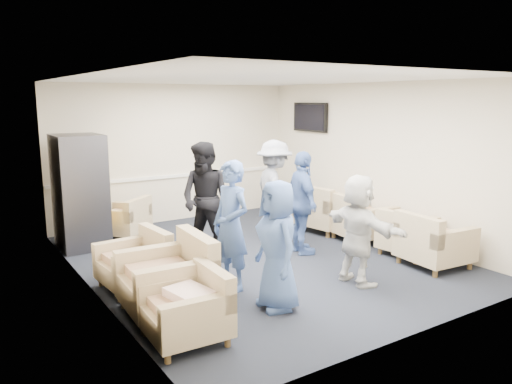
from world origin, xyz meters
TOP-DOWN VIEW (x-y plane):
  - floor at (0.00, 0.00)m, footprint 6.00×6.00m
  - ceiling at (0.00, 0.00)m, footprint 6.00×6.00m
  - back_wall at (0.00, 3.00)m, footprint 5.00×0.02m
  - front_wall at (0.00, -3.00)m, footprint 5.00×0.02m
  - left_wall at (-2.50, 0.00)m, footprint 0.02×6.00m
  - right_wall at (2.50, 0.00)m, footprint 0.02×6.00m
  - chair_rail at (0.00, 2.98)m, footprint 4.98×0.04m
  - tv at (2.44, 1.80)m, footprint 0.10×1.00m
  - armchair_left_near at (-2.03, -1.84)m, footprint 0.80×0.80m
  - armchair_left_mid at (-1.91, -1.10)m, footprint 0.99×0.99m
  - armchair_left_far at (-1.97, -0.14)m, footprint 0.85×0.85m
  - armchair_right_near at (1.90, -1.70)m, footprint 0.93×0.93m
  - armchair_right_midnear at (2.03, -1.16)m, footprint 0.87×0.87m
  - armchair_right_midfar at (2.00, -0.15)m, footprint 0.95×0.95m
  - armchair_right_far at (1.91, 0.72)m, footprint 1.06×1.06m
  - armchair_corner at (-1.32, 2.27)m, footprint 1.07×1.07m
  - vending_machine at (-2.09, 2.10)m, footprint 0.75×0.88m
  - backpack at (-1.21, -0.21)m, footprint 0.31×0.22m
  - pillow at (-2.03, -1.84)m, footprint 0.42×0.51m
  - person_front_left at (-0.83, -1.67)m, footprint 0.59×0.81m
  - person_mid_left at (-0.97, -0.85)m, footprint 0.48×0.66m
  - person_back_left at (-0.58, 0.58)m, footprint 1.03×1.09m
  - person_back_right at (0.82, 0.74)m, footprint 0.89×1.24m
  - person_mid_right at (0.72, -0.16)m, footprint 0.64×1.02m
  - person_front_right at (0.52, -1.59)m, footprint 0.45×1.36m

SIDE VIEW (x-z plane):
  - floor at x=0.00m, z-range 0.00..0.00m
  - backpack at x=-1.21m, z-range 0.01..0.53m
  - armchair_corner at x=-1.32m, z-range 0.00..0.61m
  - armchair_left_near at x=-2.03m, z-range 0.00..0.62m
  - armchair_right_midnear at x=2.03m, z-range 0.00..0.62m
  - armchair_left_far at x=-1.97m, z-range 0.00..0.63m
  - armchair_right_near at x=1.90m, z-range 0.00..0.68m
  - armchair_right_midfar at x=2.00m, z-range 0.00..0.69m
  - armchair_right_far at x=1.91m, z-range 0.00..0.73m
  - armchair_left_mid at x=-1.91m, z-range 0.00..0.75m
  - pillow at x=-2.03m, z-range 0.41..0.54m
  - person_front_right at x=0.52m, z-range 0.00..1.47m
  - person_front_left at x=-0.83m, z-range 0.00..1.52m
  - person_mid_right at x=0.72m, z-range 0.00..1.63m
  - person_mid_left at x=-0.97m, z-range 0.00..1.67m
  - person_back_right at x=0.82m, z-range 0.00..1.73m
  - person_back_left at x=-0.58m, z-range 0.00..1.77m
  - chair_rail at x=0.00m, z-range 0.87..0.93m
  - vending_machine at x=-2.09m, z-range 0.00..1.86m
  - back_wall at x=0.00m, z-range 0.00..2.70m
  - front_wall at x=0.00m, z-range 0.00..2.70m
  - left_wall at x=-2.50m, z-range 0.00..2.70m
  - right_wall at x=2.50m, z-range 0.00..2.70m
  - tv at x=2.44m, z-range 1.76..2.34m
  - ceiling at x=0.00m, z-range 2.70..2.70m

